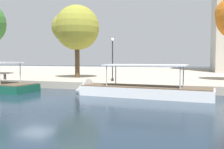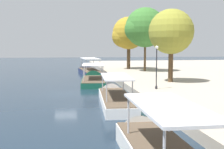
{
  "view_description": "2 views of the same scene",
  "coord_description": "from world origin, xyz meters",
  "px_view_note": "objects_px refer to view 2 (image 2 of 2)",
  "views": [
    {
      "loc": [
        11.52,
        -16.12,
        3.11
      ],
      "look_at": [
        3.48,
        7.95,
        1.61
      ],
      "focal_mm": 40.13,
      "sensor_mm": 36.0,
      "label": 1
    },
    {
      "loc": [
        34.85,
        0.02,
        5.46
      ],
      "look_at": [
        4.37,
        4.66,
        2.56
      ],
      "focal_mm": 49.22,
      "sensor_mm": 36.0,
      "label": 2
    }
  ],
  "objects_px": {
    "mooring_bollard_0": "(119,75)",
    "lamp_post": "(157,64)",
    "tour_boat_1": "(93,81)",
    "tree_1": "(127,33)",
    "tree_5": "(143,28)",
    "tree_0": "(170,32)",
    "tour_boat_0": "(89,72)",
    "tour_boat_2": "(115,100)"
  },
  "relations": [
    {
      "from": "tour_boat_1",
      "to": "tree_1",
      "type": "xyz_separation_m",
      "value": [
        -16.77,
        8.43,
        7.69
      ]
    },
    {
      "from": "lamp_post",
      "to": "tree_1",
      "type": "bearing_deg",
      "value": 174.74
    },
    {
      "from": "tree_1",
      "to": "tree_5",
      "type": "xyz_separation_m",
      "value": [
        6.2,
        1.73,
        0.76
      ]
    },
    {
      "from": "tour_boat_2",
      "to": "tour_boat_0",
      "type": "bearing_deg",
      "value": 3.71
    },
    {
      "from": "tour_boat_0",
      "to": "tree_1",
      "type": "bearing_deg",
      "value": -81.97
    },
    {
      "from": "lamp_post",
      "to": "tree_5",
      "type": "xyz_separation_m",
      "value": [
        -22.9,
        4.41,
        5.25
      ]
    },
    {
      "from": "tour_boat_0",
      "to": "tree_5",
      "type": "relative_size",
      "value": 1.23
    },
    {
      "from": "tour_boat_2",
      "to": "mooring_bollard_0",
      "type": "height_order",
      "value": "tour_boat_2"
    },
    {
      "from": "mooring_bollard_0",
      "to": "tree_0",
      "type": "relative_size",
      "value": 0.08
    },
    {
      "from": "mooring_bollard_0",
      "to": "tree_5",
      "type": "relative_size",
      "value": 0.06
    },
    {
      "from": "tour_boat_1",
      "to": "tree_0",
      "type": "bearing_deg",
      "value": -117.25
    },
    {
      "from": "tour_boat_0",
      "to": "tree_5",
      "type": "distance_m",
      "value": 13.5
    },
    {
      "from": "mooring_bollard_0",
      "to": "tree_5",
      "type": "height_order",
      "value": "tree_5"
    },
    {
      "from": "mooring_bollard_0",
      "to": "lamp_post",
      "type": "xyz_separation_m",
      "value": [
        12.91,
        1.77,
        2.31
      ]
    },
    {
      "from": "tree_0",
      "to": "tree_1",
      "type": "xyz_separation_m",
      "value": [
        -22.73,
        -1.01,
        0.76
      ]
    },
    {
      "from": "tour_boat_1",
      "to": "tree_0",
      "type": "xyz_separation_m",
      "value": [
        5.96,
        9.44,
        6.94
      ]
    },
    {
      "from": "lamp_post",
      "to": "tree_5",
      "type": "distance_m",
      "value": 23.9
    },
    {
      "from": "tree_1",
      "to": "tree_5",
      "type": "height_order",
      "value": "tree_5"
    },
    {
      "from": "tour_boat_0",
      "to": "tour_boat_1",
      "type": "bearing_deg",
      "value": 173.65
    },
    {
      "from": "tree_0",
      "to": "mooring_bollard_0",
      "type": "bearing_deg",
      "value": -140.21
    },
    {
      "from": "mooring_bollard_0",
      "to": "lamp_post",
      "type": "bearing_deg",
      "value": 7.8
    },
    {
      "from": "tour_boat_0",
      "to": "mooring_bollard_0",
      "type": "bearing_deg",
      "value": -170.93
    },
    {
      "from": "tour_boat_2",
      "to": "tree_5",
      "type": "height_order",
      "value": "tree_5"
    },
    {
      "from": "mooring_bollard_0",
      "to": "tree_0",
      "type": "distance_m",
      "value": 10.46
    },
    {
      "from": "tour_boat_0",
      "to": "tree_1",
      "type": "relative_size",
      "value": 1.37
    },
    {
      "from": "tour_boat_1",
      "to": "lamp_post",
      "type": "height_order",
      "value": "lamp_post"
    },
    {
      "from": "tour_boat_2",
      "to": "mooring_bollard_0",
      "type": "distance_m",
      "value": 16.86
    },
    {
      "from": "tour_boat_0",
      "to": "tour_boat_1",
      "type": "xyz_separation_m",
      "value": [
        15.09,
        -0.59,
        -0.07
      ]
    },
    {
      "from": "tour_boat_2",
      "to": "mooring_bollard_0",
      "type": "xyz_separation_m",
      "value": [
        -16.5,
        3.37,
        0.83
      ]
    },
    {
      "from": "tour_boat_2",
      "to": "tree_0",
      "type": "height_order",
      "value": "tree_0"
    },
    {
      "from": "tour_boat_0",
      "to": "tour_boat_2",
      "type": "xyz_separation_m",
      "value": [
        31.0,
        0.03,
        -0.02
      ]
    },
    {
      "from": "mooring_bollard_0",
      "to": "tree_5",
      "type": "xyz_separation_m",
      "value": [
        -9.98,
        6.18,
        7.56
      ]
    },
    {
      "from": "lamp_post",
      "to": "tree_0",
      "type": "relative_size",
      "value": 0.5
    },
    {
      "from": "tree_0",
      "to": "tree_1",
      "type": "distance_m",
      "value": 22.77
    },
    {
      "from": "tree_0",
      "to": "tree_1",
      "type": "relative_size",
      "value": 0.9
    },
    {
      "from": "tour_boat_0",
      "to": "tree_0",
      "type": "height_order",
      "value": "tree_0"
    },
    {
      "from": "mooring_bollard_0",
      "to": "lamp_post",
      "type": "distance_m",
      "value": 13.24
    },
    {
      "from": "tour_boat_0",
      "to": "tree_5",
      "type": "height_order",
      "value": "tree_5"
    },
    {
      "from": "tree_5",
      "to": "tree_0",
      "type": "bearing_deg",
      "value": -2.52
    },
    {
      "from": "lamp_post",
      "to": "tour_boat_1",
      "type": "bearing_deg",
      "value": -154.97
    },
    {
      "from": "tour_boat_2",
      "to": "tree_0",
      "type": "distance_m",
      "value": 14.97
    },
    {
      "from": "tour_boat_1",
      "to": "tree_1",
      "type": "distance_m",
      "value": 20.29
    }
  ]
}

